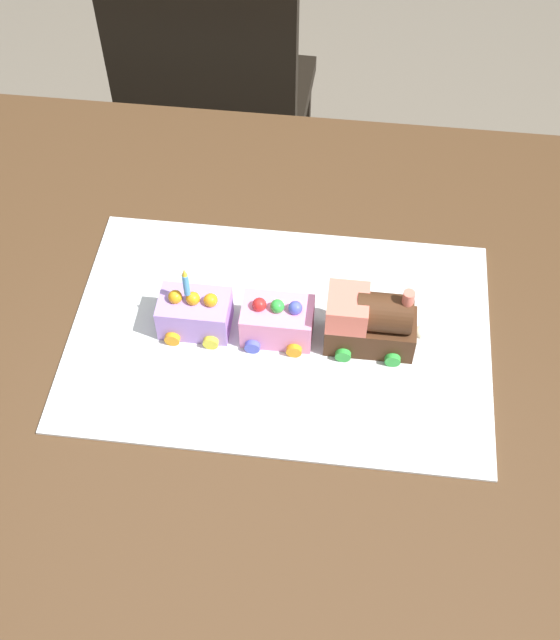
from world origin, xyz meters
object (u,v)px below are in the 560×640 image
Objects in this scene: chair at (218,111)px; birthday_candle at (186,282)px; cake_locomotive at (370,322)px; dining_table at (257,377)px; cake_car_hopper_bubblegum at (277,321)px; cake_car_caboose_lavender at (195,313)px.

birthday_candle is at bearing 100.04° from chair.
cake_locomotive is at bearing -180.00° from birthday_candle.
dining_table is 14.00× the size of cake_car_hopper_bubblegum.
dining_table is 0.23m from birthday_candle.
cake_car_hopper_bubblegum is 0.14m from birthday_candle.
cake_car_hopper_bubblegum is at bearing 180.00° from cake_car_caboose_lavender.
chair reaches higher than cake_car_caboose_lavender.
chair is at bearing -82.07° from birthday_candle.
cake_locomotive is 2.77× the size of birthday_candle.
cake_car_hopper_bubblegum and cake_car_caboose_lavender have the same top height.
birthday_candle reaches higher than cake_car_caboose_lavender.
dining_table is 0.17m from cake_car_caboose_lavender.
chair and cake_locomotive have the same top height.
birthday_candle is (0.25, 0.00, 0.05)m from cake_locomotive.
cake_car_caboose_lavender is (0.12, 0.00, 0.00)m from cake_car_hopper_bubblegum.
cake_car_caboose_lavender is at bearing -180.00° from birthday_candle.
birthday_candle is at bearing -4.12° from dining_table.
cake_car_hopper_bubblegum is at bearing -180.00° from birthday_candle.
birthday_candle is (0.01, 0.00, 0.07)m from cake_car_caboose_lavender.
cake_locomotive is 1.40× the size of cake_car_hopper_bubblegum.
chair is 0.89m from cake_car_caboose_lavender.
cake_car_caboose_lavender reaches higher than dining_table.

